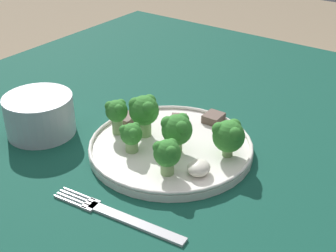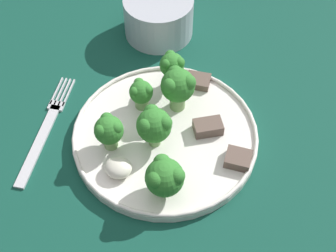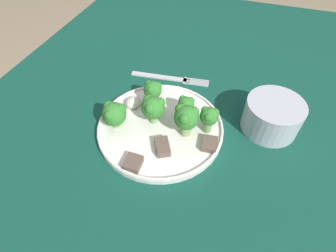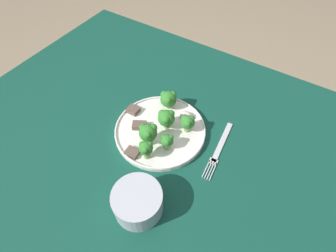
# 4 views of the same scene
# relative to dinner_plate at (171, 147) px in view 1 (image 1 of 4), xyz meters

# --- Properties ---
(table) EXTENTS (1.35, 1.04, 0.73)m
(table) POSITION_rel_dinner_plate_xyz_m (-0.06, 0.06, -0.09)
(table) COLOR #114738
(table) RESTS_ON ground_plane
(dinner_plate) EXTENTS (0.27, 0.27, 0.02)m
(dinner_plate) POSITION_rel_dinner_plate_xyz_m (0.00, 0.00, 0.00)
(dinner_plate) COLOR white
(dinner_plate) RESTS_ON table
(fork) EXTENTS (0.04, 0.21, 0.00)m
(fork) POSITION_rel_dinner_plate_xyz_m (-0.17, -0.04, -0.01)
(fork) COLOR silver
(fork) RESTS_ON table
(cream_bowl) EXTENTS (0.12, 0.12, 0.07)m
(cream_bowl) POSITION_rel_dinner_plate_xyz_m (-0.08, 0.22, 0.02)
(cream_bowl) COLOR #B7BCC6
(cream_bowl) RESTS_ON table
(broccoli_floret_near_rim_left) EXTENTS (0.05, 0.05, 0.07)m
(broccoli_floret_near_rim_left) POSITION_rel_dinner_plate_xyz_m (0.00, 0.05, 0.05)
(broccoli_floret_near_rim_left) COLOR #7FA866
(broccoli_floret_near_rim_left) RESTS_ON dinner_plate
(broccoli_floret_center_left) EXTENTS (0.04, 0.04, 0.06)m
(broccoli_floret_center_left) POSITION_rel_dinner_plate_xyz_m (-0.07, -0.04, 0.04)
(broccoli_floret_center_left) COLOR #7FA866
(broccoli_floret_center_left) RESTS_ON dinner_plate
(broccoli_floret_back_left) EXTENTS (0.05, 0.05, 0.06)m
(broccoli_floret_back_left) POSITION_rel_dinner_plate_xyz_m (-0.01, -0.02, 0.04)
(broccoli_floret_back_left) COLOR #7FA866
(broccoli_floret_back_left) RESTS_ON dinner_plate
(broccoli_floret_front_left) EXTENTS (0.05, 0.05, 0.06)m
(broccoli_floret_front_left) POSITION_rel_dinner_plate_xyz_m (0.03, -0.09, 0.04)
(broccoli_floret_front_left) COLOR #7FA866
(broccoli_floret_front_left) RESTS_ON dinner_plate
(broccoli_floret_center_back) EXTENTS (0.04, 0.04, 0.05)m
(broccoli_floret_center_back) POSITION_rel_dinner_plate_xyz_m (-0.05, 0.04, 0.03)
(broccoli_floret_center_back) COLOR #7FA866
(broccoli_floret_center_back) RESTS_ON dinner_plate
(broccoli_floret_mid_cluster) EXTENTS (0.04, 0.04, 0.06)m
(broccoli_floret_mid_cluster) POSITION_rel_dinner_plate_xyz_m (-0.02, 0.10, 0.04)
(broccoli_floret_mid_cluster) COLOR #7FA866
(broccoli_floret_mid_cluster) RESTS_ON dinner_plate
(meat_slice_front_slice) EXTENTS (0.04, 0.03, 0.01)m
(meat_slice_front_slice) POSITION_rel_dinner_plate_xyz_m (0.02, 0.11, 0.01)
(meat_slice_front_slice) COLOR brown
(meat_slice_front_slice) RESTS_ON dinner_plate
(meat_slice_middle_slice) EXTENTS (0.05, 0.04, 0.02)m
(meat_slice_middle_slice) POSITION_rel_dinner_plate_xyz_m (0.06, 0.02, 0.01)
(meat_slice_middle_slice) COLOR brown
(meat_slice_middle_slice) RESTS_ON dinner_plate
(meat_slice_rear_slice) EXTENTS (0.04, 0.03, 0.01)m
(meat_slice_rear_slice) POSITION_rel_dinner_plate_xyz_m (0.11, -0.02, 0.01)
(meat_slice_rear_slice) COLOR brown
(meat_slice_rear_slice) RESTS_ON dinner_plate
(sauce_dollop) EXTENTS (0.04, 0.03, 0.02)m
(sauce_dollop) POSITION_rel_dinner_plate_xyz_m (-0.04, -0.08, 0.01)
(sauce_dollop) COLOR silver
(sauce_dollop) RESTS_ON dinner_plate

